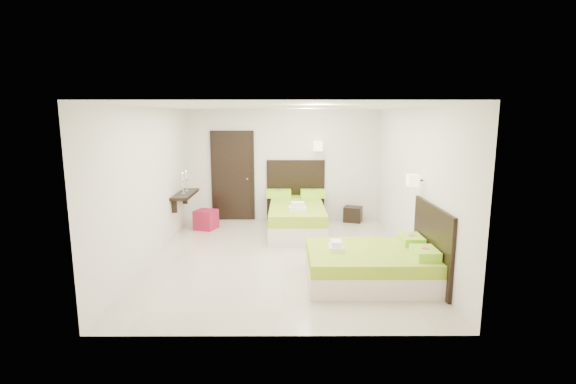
{
  "coord_description": "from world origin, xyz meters",
  "views": [
    {
      "loc": [
        0.07,
        -7.08,
        2.43
      ],
      "look_at": [
        0.1,
        0.3,
        1.1
      ],
      "focal_mm": 26.0,
      "sensor_mm": 36.0,
      "label": 1
    }
  ],
  "objects_px": {
    "bed_double": "(375,264)",
    "bed_single": "(297,215)",
    "nightstand": "(353,214)",
    "ottoman": "(206,220)"
  },
  "relations": [
    {
      "from": "bed_single",
      "to": "bed_double",
      "type": "xyz_separation_m",
      "value": [
        1.1,
        -2.87,
        -0.07
      ]
    },
    {
      "from": "nightstand",
      "to": "ottoman",
      "type": "relative_size",
      "value": 0.95
    },
    {
      "from": "nightstand",
      "to": "ottoman",
      "type": "xyz_separation_m",
      "value": [
        -3.33,
        -0.65,
        0.03
      ]
    },
    {
      "from": "bed_single",
      "to": "ottoman",
      "type": "xyz_separation_m",
      "value": [
        -1.99,
        0.12,
        -0.14
      ]
    },
    {
      "from": "bed_single",
      "to": "nightstand",
      "type": "height_order",
      "value": "bed_single"
    },
    {
      "from": "bed_single",
      "to": "nightstand",
      "type": "distance_m",
      "value": 1.56
    },
    {
      "from": "bed_double",
      "to": "nightstand",
      "type": "distance_m",
      "value": 3.65
    },
    {
      "from": "bed_single",
      "to": "bed_double",
      "type": "relative_size",
      "value": 1.23
    },
    {
      "from": "ottoman",
      "to": "bed_single",
      "type": "bearing_deg",
      "value": -3.48
    },
    {
      "from": "bed_double",
      "to": "bed_single",
      "type": "bearing_deg",
      "value": 111.07
    }
  ]
}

